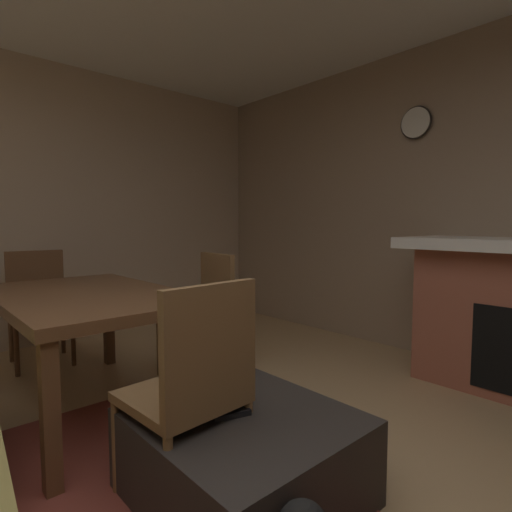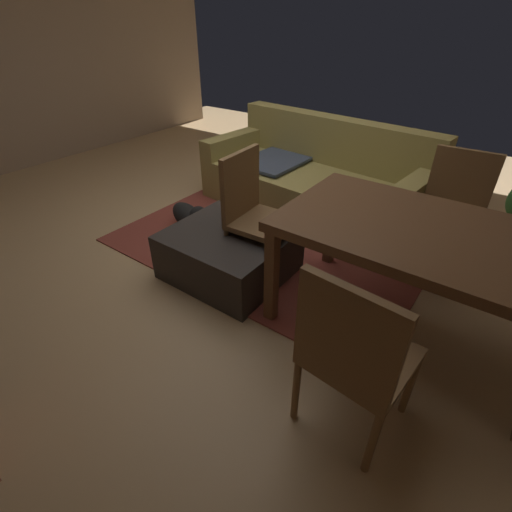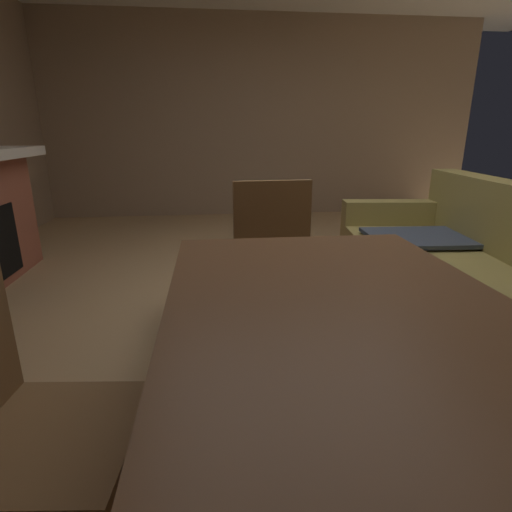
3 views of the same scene
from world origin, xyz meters
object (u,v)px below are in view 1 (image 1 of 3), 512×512
Objects in this scene: ottoman_coffee_table at (243,456)px; dining_table at (87,304)px; dining_chair_east at (38,300)px; tv_remote at (231,414)px; dining_chair_west at (195,381)px; dining_chair_south at (205,307)px; wall_clock at (416,123)px.

ottoman_coffee_table is 0.55× the size of dining_table.
dining_table is 1.19m from dining_chair_east.
dining_chair_west reaches higher than tv_remote.
dining_chair_south is at bearing -36.41° from dining_chair_west.
tv_remote is 0.10× the size of dining_table.
dining_table is 0.88m from dining_chair_south.
wall_clock is at bearing -61.66° from tv_remote.
dining_chair_east is 3.30× the size of wall_clock.
dining_chair_west is (0.08, 0.12, 0.15)m from tv_remote.
ottoman_coffee_table is 0.93× the size of dining_chair_south.
dining_table is at bearing 179.57° from dining_chair_east.
wall_clock is (-0.78, -1.69, 1.51)m from dining_chair_south.
dining_chair_south reaches higher than ottoman_coffee_table.
dining_chair_south and dining_chair_east have the same top height.
dining_chair_east reaches higher than dining_table.
dining_chair_east is (1.19, 0.86, 0.00)m from dining_chair_south.
tv_remote is at bearing -177.20° from dining_chair_east.
wall_clock reaches higher than dining_table.
dining_chair_west is at bearing 179.92° from dining_chair_east.
dining_chair_south reaches higher than tv_remote.
dining_chair_west is at bearing 59.60° from ottoman_coffee_table.
dining_chair_west is (-1.18, -0.01, -0.14)m from dining_table.
dining_table is at bearing 0.26° from dining_chair_west.
wall_clock reaches higher than dining_chair_west.
ottoman_coffee_table is at bearing -120.40° from dining_chair_west.
ottoman_coffee_table is 3.06m from wall_clock.
wall_clock is (-1.97, -2.56, 1.51)m from dining_chair_east.
dining_table reaches higher than tv_remote.
dining_chair_east is 3.56m from wall_clock.
ottoman_coffee_table is 1.38m from dining_table.
dining_chair_south is at bearing -28.55° from ottoman_coffee_table.
dining_chair_west is at bearing -179.74° from dining_table.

